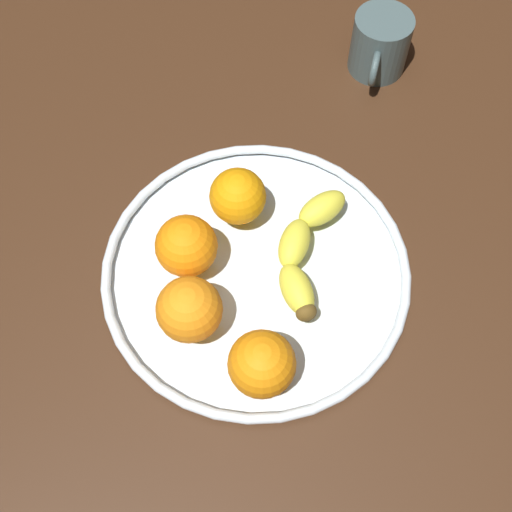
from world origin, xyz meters
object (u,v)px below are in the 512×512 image
at_px(banana, 305,249).
at_px(orange_back_right, 189,310).
at_px(orange_back_left, 186,246).
at_px(ambient_mug, 380,45).
at_px(fruit_bowl, 256,271).
at_px(orange_front_right, 262,364).
at_px(orange_center, 238,196).

distance_m(banana, orange_back_right, 0.16).
xyz_separation_m(orange_back_left, ambient_mug, (-0.38, 0.17, -0.01)).
height_order(banana, orange_back_left, orange_back_left).
relative_size(fruit_bowl, orange_front_right, 5.06).
height_order(banana, ambient_mug, ambient_mug).
distance_m(orange_front_right, orange_back_left, 0.17).
relative_size(orange_center, orange_back_left, 0.95).
distance_m(fruit_bowl, orange_center, 0.09).
bearing_deg(orange_back_left, orange_back_right, 19.21).
distance_m(orange_back_left, ambient_mug, 0.42).
relative_size(orange_front_right, ambient_mug, 0.63).
xyz_separation_m(banana, orange_center, (-0.04, -0.09, 0.02)).
bearing_deg(orange_center, banana, 65.50).
relative_size(fruit_bowl, banana, 1.94).
distance_m(fruit_bowl, orange_back_left, 0.09).
bearing_deg(banana, orange_front_right, -1.71).
bearing_deg(orange_front_right, orange_center, -158.34).
distance_m(orange_back_right, orange_back_left, 0.08).
distance_m(orange_center, orange_back_left, 0.09).
distance_m(orange_back_right, ambient_mug, 0.48).
bearing_deg(ambient_mug, orange_back_left, -23.57).
bearing_deg(fruit_bowl, ambient_mug, 166.97).
xyz_separation_m(banana, orange_back_right, (0.12, -0.11, 0.02)).
bearing_deg(orange_back_left, fruit_bowl, 97.33).
height_order(fruit_bowl, orange_back_left, orange_back_left).
bearing_deg(orange_back_right, banana, 137.52).
bearing_deg(orange_back_left, orange_front_right, 45.41).
bearing_deg(orange_center, fruit_bowl, 29.59).
height_order(orange_back_left, ambient_mug, orange_back_left).
height_order(banana, orange_back_right, orange_back_right).
bearing_deg(orange_back_left, banana, 106.68).
height_order(orange_center, ambient_mug, same).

